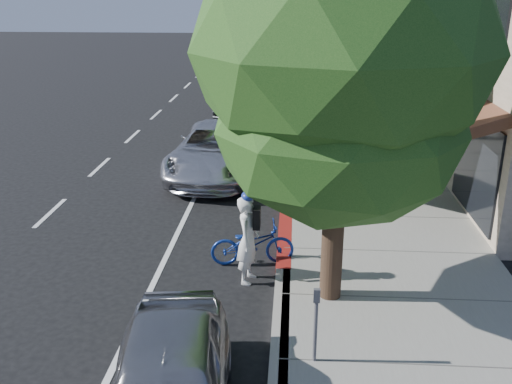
# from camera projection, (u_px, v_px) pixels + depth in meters

# --- Properties ---
(ground) EXTENTS (120.00, 120.00, 0.00)m
(ground) POSITION_uv_depth(u_px,v_px,m) (284.00, 254.00, 12.73)
(ground) COLOR black
(ground) RESTS_ON ground
(sidewalk) EXTENTS (4.60, 56.00, 0.15)m
(sidewalk) POSITION_uv_depth(u_px,v_px,m) (354.00, 153.00, 20.05)
(sidewalk) COLOR gray
(sidewalk) RESTS_ON ground
(curb) EXTENTS (0.30, 56.00, 0.15)m
(curb) POSITION_uv_depth(u_px,v_px,m) (289.00, 152.00, 20.19)
(curb) COLOR #9E998E
(curb) RESTS_ON ground
(curb_red_segment) EXTENTS (0.32, 4.00, 0.15)m
(curb_red_segment) POSITION_uv_depth(u_px,v_px,m) (285.00, 232.00, 13.64)
(curb_red_segment) COLOR maroon
(curb_red_segment) RESTS_ON ground
(storefront_building) EXTENTS (10.00, 36.00, 7.00)m
(storefront_building) POSITION_uv_depth(u_px,v_px,m) (490.00, 31.00, 27.77)
(storefront_building) COLOR beige
(storefront_building) RESTS_ON ground
(street_tree_0) EXTENTS (5.02, 5.02, 7.56)m
(street_tree_0) POSITION_uv_depth(u_px,v_px,m) (342.00, 56.00, 9.22)
(street_tree_0) COLOR black
(street_tree_0) RESTS_ON ground
(street_tree_1) EXTENTS (5.41, 5.41, 8.12)m
(street_tree_1) POSITION_uv_depth(u_px,v_px,m) (326.00, 15.00, 14.72)
(street_tree_1) COLOR black
(street_tree_1) RESTS_ON ground
(street_tree_2) EXTENTS (3.94, 3.94, 7.53)m
(street_tree_2) POSITION_uv_depth(u_px,v_px,m) (318.00, 10.00, 20.39)
(street_tree_2) COLOR black
(street_tree_2) RESTS_ON ground
(street_tree_4) EXTENTS (5.18, 5.18, 7.65)m
(street_tree_4) POSITION_uv_depth(u_px,v_px,m) (310.00, 4.00, 31.69)
(street_tree_4) COLOR black
(street_tree_4) RESTS_ON ground
(street_tree_5) EXTENTS (4.73, 4.73, 6.77)m
(street_tree_5) POSITION_uv_depth(u_px,v_px,m) (308.00, 10.00, 37.50)
(street_tree_5) COLOR black
(street_tree_5) RESTS_ON ground
(cyclist) EXTENTS (0.56, 0.74, 1.81)m
(cyclist) POSITION_uv_depth(u_px,v_px,m) (248.00, 240.00, 11.27)
(cyclist) COLOR white
(cyclist) RESTS_ON ground
(bicycle) EXTENTS (1.86, 0.91, 0.93)m
(bicycle) POSITION_uv_depth(u_px,v_px,m) (252.00, 244.00, 12.12)
(bicycle) COLOR navy
(bicycle) RESTS_ON ground
(silver_suv) EXTENTS (2.90, 5.75, 1.56)m
(silver_suv) POSITION_uv_depth(u_px,v_px,m) (218.00, 150.00, 17.81)
(silver_suv) COLOR silver
(silver_suv) RESTS_ON ground
(dark_sedan) EXTENTS (2.23, 4.95, 1.58)m
(dark_sedan) POSITION_uv_depth(u_px,v_px,m) (243.00, 97.00, 26.18)
(dark_sedan) COLOR #212426
(dark_sedan) RESTS_ON ground
(white_pickup) EXTENTS (2.55, 5.32, 1.50)m
(white_pickup) POSITION_uv_depth(u_px,v_px,m) (281.00, 80.00, 30.88)
(white_pickup) COLOR silver
(white_pickup) RESTS_ON ground
(dark_suv_far) EXTENTS (2.65, 5.20, 1.69)m
(dark_suv_far) POSITION_uv_depth(u_px,v_px,m) (254.00, 73.00, 32.71)
(dark_suv_far) COLOR black
(dark_suv_far) RESTS_ON ground
(pedestrian) EXTENTS (1.04, 1.02, 1.69)m
(pedestrian) POSITION_uv_depth(u_px,v_px,m) (336.00, 113.00, 21.89)
(pedestrian) COLOR black
(pedestrian) RESTS_ON sidewalk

